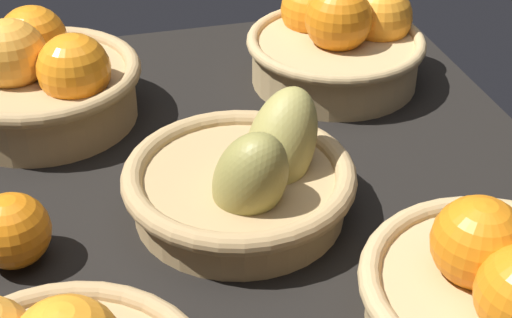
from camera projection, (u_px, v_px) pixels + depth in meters
The scene contains 6 objects.
market_tray at pixel (225, 219), 76.93cm from camera, with size 84.00×72.00×3.00cm, color black.
basket_far_left at pixel (338, 42), 95.94cm from camera, with size 21.97×21.97×12.55cm.
basket_far_right at pixel (503, 288), 60.64cm from camera, with size 22.01×22.01×11.07cm.
basket_near_left at pixel (42, 79), 87.59cm from camera, with size 22.55×22.55×12.44cm.
basket_center_pears at pixel (246, 180), 73.44cm from camera, with size 22.39×22.39×13.61cm.
loose_orange_front_gap at pixel (12, 231), 67.75cm from camera, with size 6.83×6.83×6.83cm, color orange.
Camera 1 is at (59.15, -12.37, 49.59)cm, focal length 54.42 mm.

